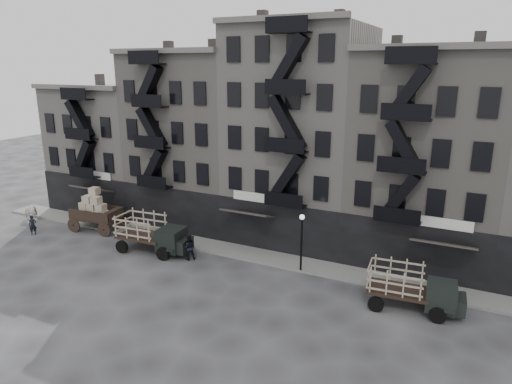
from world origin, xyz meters
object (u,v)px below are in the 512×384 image
at_px(pedestrian_west, 33,225).
at_px(pedestrian_mid, 189,247).
at_px(stake_truck_east, 412,285).
at_px(wagon, 95,206).
at_px(stake_truck_west, 152,231).
at_px(horse, 30,213).

distance_m(pedestrian_west, pedestrian_mid, 15.06).
relative_size(pedestrian_west, pedestrian_mid, 0.86).
height_order(stake_truck_east, pedestrian_mid, stake_truck_east).
xyz_separation_m(wagon, stake_truck_west, (7.59, -1.71, -0.46)).
relative_size(horse, pedestrian_west, 1.09).
xyz_separation_m(horse, pedestrian_west, (3.27, -2.30, 0.06)).
bearing_deg(pedestrian_west, pedestrian_mid, -35.14).
height_order(horse, pedestrian_mid, pedestrian_mid).
distance_m(stake_truck_east, pedestrian_west, 31.03).
distance_m(stake_truck_east, pedestrian_mid, 16.02).
bearing_deg(horse, pedestrian_west, -128.77).
bearing_deg(horse, stake_truck_east, -95.00).
relative_size(wagon, pedestrian_west, 2.72).
distance_m(horse, stake_truck_east, 34.27).
bearing_deg(stake_truck_east, wagon, 171.38).
relative_size(horse, pedestrian_mid, 0.95).
xyz_separation_m(stake_truck_east, pedestrian_west, (-30.99, -1.48, -0.71)).
bearing_deg(pedestrian_west, stake_truck_east, -38.58).
height_order(horse, pedestrian_west, pedestrian_west).
bearing_deg(stake_truck_west, wagon, 162.71).
bearing_deg(wagon, pedestrian_mid, -14.97).
bearing_deg(wagon, horse, -177.90).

